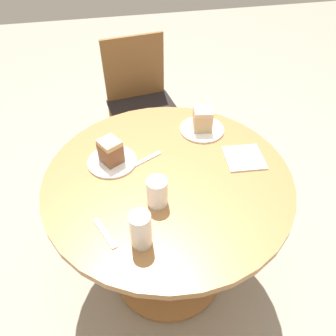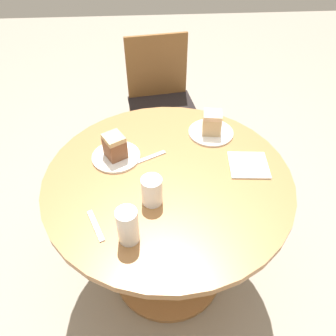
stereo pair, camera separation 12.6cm
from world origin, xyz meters
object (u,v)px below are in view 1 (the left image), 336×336
Objects in this scene: chair at (143,107)px; glass_lemonade at (157,193)px; plate_far at (202,129)px; cake_slice_far at (203,119)px; glass_water at (141,231)px; cake_slice_near at (111,151)px; plate_near at (112,161)px.

glass_lemonade is (-0.09, -1.04, 0.31)m from chair.
cake_slice_far is (0.00, 0.00, 0.05)m from plate_far.
chair is at bearing 81.84° from glass_water.
chair is 0.73m from plate_far.
cake_slice_far is at bearing 17.92° from cake_slice_near.
plate_far is 0.45m from cake_slice_near.
chair is 1.08m from glass_lemonade.
glass_lemonade is 0.82× the size of glass_water.
chair is 6.37× the size of glass_water.
cake_slice_near is at bearing 90.00° from plate_near.
chair is at bearing 73.47° from cake_slice_near.
plate_far is at bearing 17.92° from cake_slice_near.
cake_slice_far is (0.19, -0.65, 0.32)m from chair.
cake_slice_near is 0.44m from cake_slice_far.
plate_near is at bearing 119.80° from glass_lemonade.
plate_near is at bearing 98.72° from glass_water.
chair is 4.28× the size of plate_far.
plate_near is 0.29m from glass_lemonade.
glass_lemonade is at bearing -125.77° from plate_far.
chair is 0.86m from plate_near.
glass_lemonade is at bearing -60.20° from cake_slice_near.
cake_slice_near is (-0.42, -0.14, 0.06)m from plate_far.
plate_far is 0.05m from cake_slice_far.
plate_far is 0.65m from glass_water.
chair is 7.80× the size of glass_lemonade.
plate_near is 0.42m from glass_water.
cake_slice_near is at bearing 98.72° from glass_water.
cake_slice_far is at bearing 17.92° from plate_near.
plate_near is 1.48× the size of glass_water.
glass_water reaches higher than plate_far.
glass_water reaches higher than cake_slice_far.
chair is 7.93× the size of cake_slice_near.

